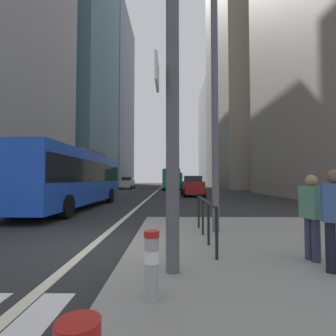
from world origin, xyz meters
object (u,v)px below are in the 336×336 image
(car_receding_far, at_px, (193,186))
(pedestrian_waiting, at_px, (312,213))
(street_lamp_post, at_px, (214,56))
(pedestrian_walking, at_px, (336,216))
(city_bus_blue_oncoming, at_px, (73,176))
(bollard_left, at_px, (152,261))
(car_oncoming_mid, at_px, (127,183))
(city_bus_red_receding, at_px, (172,178))
(city_bus_red_distant, at_px, (176,178))
(traffic_signal_gantry, at_px, (69,35))
(car_receding_near, at_px, (174,182))

(car_receding_far, height_order, pedestrian_waiting, car_receding_far)
(street_lamp_post, bearing_deg, car_receding_far, 87.34)
(street_lamp_post, height_order, pedestrian_walking, street_lamp_post)
(city_bus_blue_oncoming, xyz_separation_m, bollard_left, (5.25, -11.03, -1.21))
(street_lamp_post, distance_m, pedestrian_walking, 5.48)
(pedestrian_waiting, bearing_deg, city_bus_blue_oncoming, 130.49)
(pedestrian_waiting, bearing_deg, car_oncoming_mid, 104.75)
(city_bus_blue_oncoming, distance_m, pedestrian_waiting, 12.51)
(city_bus_red_receding, bearing_deg, pedestrian_walking, -86.24)
(city_bus_blue_oncoming, height_order, car_oncoming_mid, city_bus_blue_oncoming)
(city_bus_red_receding, bearing_deg, car_oncoming_mid, 172.26)
(city_bus_red_receding, height_order, city_bus_red_distant, same)
(pedestrian_walking, bearing_deg, city_bus_red_distant, 91.38)
(city_bus_red_receding, height_order, traffic_signal_gantry, traffic_signal_gantry)
(city_bus_blue_oncoming, relative_size, traffic_signal_gantry, 1.89)
(pedestrian_walking, bearing_deg, traffic_signal_gantry, 179.75)
(pedestrian_waiting, bearing_deg, city_bus_red_receding, 93.78)
(street_lamp_post, bearing_deg, pedestrian_waiting, -62.93)
(bollard_left, distance_m, pedestrian_walking, 3.06)
(city_bus_blue_oncoming, xyz_separation_m, street_lamp_post, (6.78, -6.90, 3.45))
(city_bus_red_distant, distance_m, car_oncoming_mid, 22.89)
(city_bus_red_receding, xyz_separation_m, car_receding_far, (1.85, -16.70, -0.85))
(city_bus_red_distant, bearing_deg, city_bus_red_receding, -92.57)
(city_bus_red_distant, height_order, car_oncoming_mid, city_bus_red_distant)
(city_bus_red_distant, xyz_separation_m, bollard_left, (-1.47, -60.02, -1.21))
(traffic_signal_gantry, bearing_deg, city_bus_red_receding, 86.99)
(city_bus_red_distant, relative_size, street_lamp_post, 1.48)
(city_bus_red_receding, distance_m, bollard_left, 37.76)
(city_bus_red_receding, xyz_separation_m, traffic_signal_gantry, (-1.94, -36.82, 2.23))
(city_bus_red_receding, xyz_separation_m, car_oncoming_mid, (-7.41, 1.01, -0.85))
(car_receding_near, bearing_deg, pedestrian_walking, -87.57)
(car_oncoming_mid, xyz_separation_m, street_lamp_post, (8.47, -34.62, 4.29))
(city_bus_blue_oncoming, bearing_deg, traffic_signal_gantry, -69.50)
(car_receding_far, relative_size, traffic_signal_gantry, 0.69)
(car_receding_near, height_order, traffic_signal_gantry, traffic_signal_gantry)
(pedestrian_waiting, height_order, pedestrian_walking, pedestrian_walking)
(city_bus_blue_oncoming, xyz_separation_m, car_receding_near, (6.09, 38.19, -0.85))
(car_oncoming_mid, distance_m, car_receding_far, 19.98)
(car_receding_near, relative_size, bollard_left, 5.10)
(car_oncoming_mid, xyz_separation_m, car_receding_far, (9.26, -17.71, -0.00))
(city_bus_blue_oncoming, distance_m, car_oncoming_mid, 27.78)
(pedestrian_waiting, bearing_deg, city_bus_red_distant, 91.36)
(city_bus_blue_oncoming, height_order, bollard_left, city_bus_blue_oncoming)
(car_receding_near, distance_m, pedestrian_waiting, 47.73)
(city_bus_blue_oncoming, distance_m, car_receding_near, 38.68)
(traffic_signal_gantry, distance_m, pedestrian_walking, 5.29)
(car_oncoming_mid, bearing_deg, pedestrian_walking, -75.44)
(city_bus_red_receding, height_order, pedestrian_walking, city_bus_red_receding)
(city_bus_red_receding, relative_size, car_oncoming_mid, 2.67)
(city_bus_red_distant, xyz_separation_m, pedestrian_waiting, (1.39, -58.48, -0.82))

